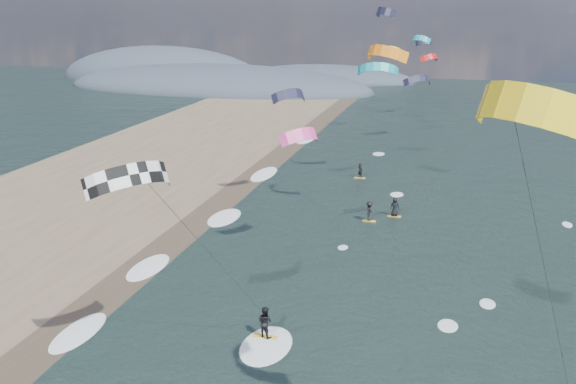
# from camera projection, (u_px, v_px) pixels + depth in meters

# --- Properties ---
(wet_sand_strip) EXTENTS (3.00, 240.00, 0.00)m
(wet_sand_strip) POSITION_uv_depth(u_px,v_px,m) (103.00, 299.00, 38.56)
(wet_sand_strip) COLOR #382D23
(wet_sand_strip) RESTS_ON ground
(coastal_hills) EXTENTS (80.00, 41.00, 15.00)m
(coastal_hills) POSITION_uv_depth(u_px,v_px,m) (209.00, 84.00, 137.26)
(coastal_hills) COLOR #3D4756
(coastal_hills) RESTS_ON ground
(kitesurfer_near_a) EXTENTS (7.52, 9.11, 15.54)m
(kitesurfer_near_a) POSITION_uv_depth(u_px,v_px,m) (531.00, 204.00, 19.55)
(kitesurfer_near_a) COLOR gold
(kitesurfer_near_a) RESTS_ON ground
(kitesurfer_near_b) EXTENTS (6.90, 9.31, 11.60)m
(kitesurfer_near_b) POSITION_uv_depth(u_px,v_px,m) (185.00, 232.00, 28.68)
(kitesurfer_near_b) COLOR gold
(kitesurfer_near_b) RESTS_ON ground
(far_kitesurfers) EXTENTS (5.76, 13.70, 1.66)m
(far_kitesurfers) POSITION_uv_depth(u_px,v_px,m) (375.00, 202.00, 54.25)
(far_kitesurfers) COLOR gold
(far_kitesurfers) RESTS_ON ground
(bg_kite_field) EXTENTS (12.11, 72.27, 9.34)m
(bg_kite_field) POSITION_uv_depth(u_px,v_px,m) (394.00, 57.00, 71.61)
(bg_kite_field) COLOR teal
(bg_kite_field) RESTS_ON ground
(shoreline_surf) EXTENTS (2.40, 79.40, 0.11)m
(shoreline_surf) POSITION_uv_depth(u_px,v_px,m) (157.00, 270.00, 42.64)
(shoreline_surf) COLOR white
(shoreline_surf) RESTS_ON ground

